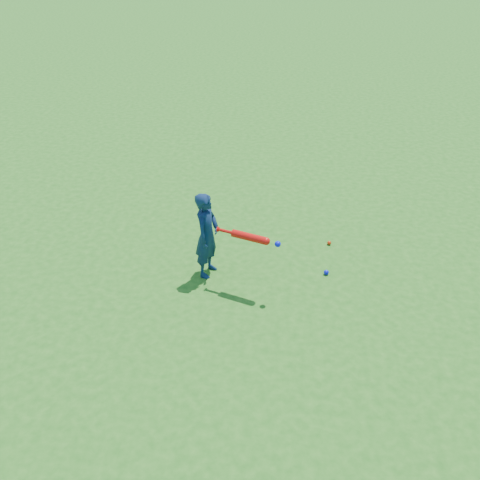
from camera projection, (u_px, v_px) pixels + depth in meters
The scene contains 5 objects.
ground at pixel (167, 247), 8.18m from camera, with size 80.00×80.00×0.00m, color #1E5E16.
child at pixel (207, 235), 7.28m from camera, with size 0.45×0.30×1.25m, color #0E2142.
ground_ball_red at pixel (329, 243), 8.23m from camera, with size 0.06×0.06×0.06m, color red.
ground_ball_blue at pixel (326, 272), 7.55m from camera, with size 0.07×0.07×0.07m, color #0D11E1.
bat_swing at pixel (252, 238), 6.89m from camera, with size 0.86×0.35×0.10m.
Camera 1 is at (1.91, -6.73, 4.38)m, focal length 40.00 mm.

